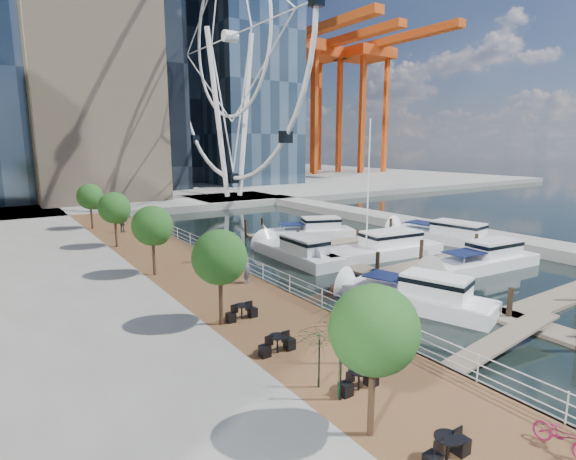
# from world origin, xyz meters

# --- Properties ---
(ground) EXTENTS (520.00, 520.00, 0.00)m
(ground) POSITION_xyz_m (0.00, 0.00, 0.00)
(ground) COLOR black
(ground) RESTS_ON ground
(boardwalk) EXTENTS (6.00, 60.00, 1.00)m
(boardwalk) POSITION_xyz_m (-9.00, 15.00, 0.50)
(boardwalk) COLOR brown
(boardwalk) RESTS_ON ground
(seawall) EXTENTS (0.25, 60.00, 1.00)m
(seawall) POSITION_xyz_m (-6.00, 15.00, 0.50)
(seawall) COLOR #595954
(seawall) RESTS_ON ground
(land_far) EXTENTS (200.00, 114.00, 1.00)m
(land_far) POSITION_xyz_m (0.00, 102.00, 0.50)
(land_far) COLOR gray
(land_far) RESTS_ON ground
(breakwater) EXTENTS (4.00, 60.00, 1.00)m
(breakwater) POSITION_xyz_m (20.00, 20.00, 0.50)
(breakwater) COLOR gray
(breakwater) RESTS_ON ground
(pier) EXTENTS (14.00, 12.00, 1.00)m
(pier) POSITION_xyz_m (14.00, 52.00, 0.50)
(pier) COLOR gray
(pier) RESTS_ON ground
(railing) EXTENTS (0.10, 60.00, 1.05)m
(railing) POSITION_xyz_m (-6.10, 15.00, 1.52)
(railing) COLOR white
(railing) RESTS_ON boardwalk
(floating_docks) EXTENTS (16.00, 34.00, 2.60)m
(floating_docks) POSITION_xyz_m (7.97, 9.98, 0.49)
(floating_docks) COLOR #6D6051
(floating_docks) RESTS_ON ground
(ferris_wheel) EXTENTS (5.80, 45.60, 47.80)m
(ferris_wheel) POSITION_xyz_m (14.00, 52.00, 25.92)
(ferris_wheel) COLOR white
(ferris_wheel) RESTS_ON ground
(port_cranes) EXTENTS (40.00, 52.00, 38.00)m
(port_cranes) POSITION_xyz_m (67.67, 95.67, 20.00)
(port_cranes) COLOR #D84C14
(port_cranes) RESTS_ON ground
(street_trees) EXTENTS (2.60, 42.60, 4.60)m
(street_trees) POSITION_xyz_m (-11.40, 14.00, 4.29)
(street_trees) COLOR #3F2B1C
(street_trees) RESTS_ON ground
(cafe_tables) EXTENTS (2.50, 13.70, 0.74)m
(cafe_tables) POSITION_xyz_m (-10.40, -2.00, 1.37)
(cafe_tables) COLOR black
(cafe_tables) RESTS_ON ground
(yacht_foreground) EXTENTS (10.95, 3.84, 2.15)m
(yacht_foreground) POSITION_xyz_m (11.15, 4.79, 0.00)
(yacht_foreground) COLOR white
(yacht_foreground) RESTS_ON ground
(bicycle) EXTENTS (0.66, 1.68, 0.87)m
(bicycle) POSITION_xyz_m (-7.42, -9.51, 1.44)
(bicycle) COLOR maroon
(bicycle) RESTS_ON boardwalk
(pedestrian_near) EXTENTS (0.69, 0.69, 1.62)m
(pedestrian_near) POSITION_xyz_m (-7.22, 9.03, 1.81)
(pedestrian_near) COLOR #52596D
(pedestrian_near) RESTS_ON boardwalk
(pedestrian_mid) EXTENTS (0.90, 1.07, 1.97)m
(pedestrian_mid) POSITION_xyz_m (-7.22, 14.95, 1.99)
(pedestrian_mid) COLOR #89695E
(pedestrian_mid) RESTS_ON boardwalk
(pedestrian_far) EXTENTS (1.10, 1.06, 1.84)m
(pedestrian_far) POSITION_xyz_m (-9.36, 30.10, 1.92)
(pedestrian_far) COLOR #373E44
(pedestrian_far) RESTS_ON boardwalk
(moored_yachts) EXTENTS (22.02, 34.97, 11.50)m
(moored_yachts) POSITION_xyz_m (7.34, 11.41, 0.00)
(moored_yachts) COLOR white
(moored_yachts) RESTS_ON ground
(cafe_seating) EXTENTS (5.21, 5.17, 2.72)m
(cafe_seating) POSITION_xyz_m (-10.32, -3.28, 2.25)
(cafe_seating) COLOR #0E351A
(cafe_seating) RESTS_ON ground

